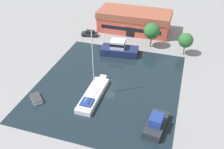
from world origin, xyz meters
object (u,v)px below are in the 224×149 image
quay_tree_by_water (186,40)px  sailboat_moored (93,94)px  warehouse_building (134,21)px  parked_car (90,33)px  small_dinghy (36,99)px  quay_tree_near_building (152,31)px  cabin_boat (156,123)px  motor_cruiser (119,49)px

quay_tree_by_water → sailboat_moored: (-15.65, -22.45, -3.27)m
warehouse_building → parked_car: size_ratio=4.48×
quay_tree_by_water → parked_car: 26.68m
sailboat_moored → warehouse_building: bearing=89.0°
warehouse_building → small_dinghy: 38.52m
warehouse_building → small_dinghy: bearing=-105.9°
quay_tree_near_building → sailboat_moored: sailboat_moored is taller
small_dinghy → quay_tree_by_water: bearing=-1.0°
parked_car → small_dinghy: size_ratio=1.29×
quay_tree_near_building → sailboat_moored: bearing=-106.3°
parked_car → sailboat_moored: sailboat_moored is taller
quay_tree_by_water → parked_car: (-26.36, 2.74, -3.08)m
sailboat_moored → cabin_boat: bearing=-19.4°
quay_tree_by_water → cabin_boat: size_ratio=0.84×
warehouse_building → cabin_boat: (12.55, -37.25, -2.01)m
quay_tree_by_water → cabin_boat: quay_tree_by_water is taller
warehouse_building → quay_tree_near_building: (6.55, -8.73, 1.44)m
warehouse_building → parked_car: bearing=-146.0°
quay_tree_near_building → cabin_boat: size_ratio=0.96×
cabin_boat → warehouse_building: bearing=116.1°
quay_tree_by_water → small_dinghy: quay_tree_by_water is taller
small_dinghy → quay_tree_near_building: bearing=11.7°
sailboat_moored → small_dinghy: bearing=-157.5°
warehouse_building → cabin_boat: bearing=-71.3°
sailboat_moored → small_dinghy: 10.99m
motor_cruiser → cabin_boat: size_ratio=1.41×
sailboat_moored → small_dinghy: size_ratio=3.97×
parked_car → small_dinghy: (0.57, -29.42, -0.46)m
quay_tree_near_building → motor_cruiser: quay_tree_near_building is taller
parked_car → motor_cruiser: bearing=-132.8°
sailboat_moored → cabin_boat: 13.80m
quay_tree_near_building → motor_cruiser: size_ratio=0.68×
warehouse_building → small_dinghy: warehouse_building is taller
warehouse_building → quay_tree_near_building: 11.01m
warehouse_building → quay_tree_by_water: (15.17, -10.25, 0.85)m
quay_tree_near_building → quay_tree_by_water: (8.62, -1.52, -0.59)m
quay_tree_by_water → motor_cruiser: 16.38m
parked_car → cabin_boat: bearing=-150.1°
warehouse_building → quay_tree_near_building: bearing=-53.0°
quay_tree_by_water → cabin_boat: bearing=-95.6°
quay_tree_near_building → small_dinghy: size_ratio=1.83×
motor_cruiser → quay_tree_near_building: bearing=-54.6°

